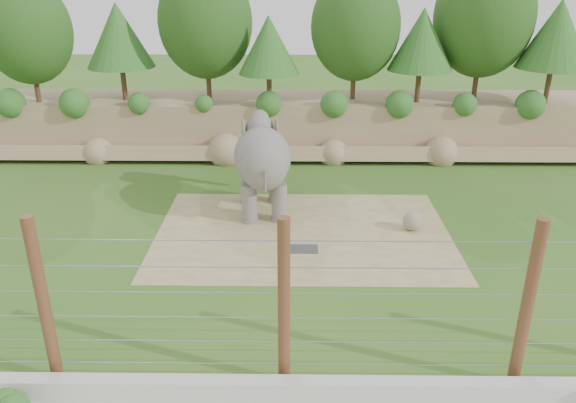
{
  "coord_description": "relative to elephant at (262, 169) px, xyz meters",
  "views": [
    {
      "loc": [
        0.21,
        -14.34,
        8.48
      ],
      "look_at": [
        0.0,
        2.0,
        1.6
      ],
      "focal_mm": 35.0,
      "sensor_mm": 36.0,
      "label": 1
    }
  ],
  "objects": [
    {
      "name": "barrier_fence",
      "position": [
        0.96,
        -9.36,
        0.34
      ],
      "size": [
        20.26,
        0.26,
        4.0
      ],
      "color": "brown",
      "rests_on": "ground"
    },
    {
      "name": "stone_ball",
      "position": [
        5.24,
        -1.57,
        -1.31
      ],
      "size": [
        0.66,
        0.66,
        0.66
      ],
      "primitive_type": "sphere",
      "color": "gray",
      "rests_on": "dirt_patch"
    },
    {
      "name": "drain_grate",
      "position": [
        1.43,
        -3.09,
        -1.62
      ],
      "size": [
        1.0,
        0.6,
        0.03
      ],
      "primitive_type": "cube",
      "color": "#262628",
      "rests_on": "dirt_patch"
    },
    {
      "name": "ground",
      "position": [
        0.96,
        -4.86,
        -1.66
      ],
      "size": [
        90.0,
        90.0,
        0.0
      ],
      "primitive_type": "plane",
      "color": "#2F641C",
      "rests_on": "ground"
    },
    {
      "name": "retaining_wall",
      "position": [
        0.96,
        -9.86,
        -1.41
      ],
      "size": [
        26.0,
        0.35,
        0.5
      ],
      "primitive_type": "cube",
      "color": "#B9B7AB",
      "rests_on": "ground"
    },
    {
      "name": "elephant",
      "position": [
        0.0,
        0.0,
        0.0
      ],
      "size": [
        2.19,
        4.27,
        3.32
      ],
      "primitive_type": null,
      "rotation": [
        0.0,
        0.0,
        0.11
      ],
      "color": "#655F5A",
      "rests_on": "ground"
    },
    {
      "name": "dirt_patch",
      "position": [
        1.46,
        -1.86,
        -1.65
      ],
      "size": [
        10.0,
        7.0,
        0.02
      ],
      "primitive_type": "cube",
      "color": "#8F7D52",
      "rests_on": "ground"
    },
    {
      "name": "back_embankment",
      "position": [
        1.55,
        7.82,
        2.31
      ],
      "size": [
        30.0,
        5.52,
        8.77
      ],
      "color": "#9C7D5C",
      "rests_on": "ground"
    }
  ]
}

